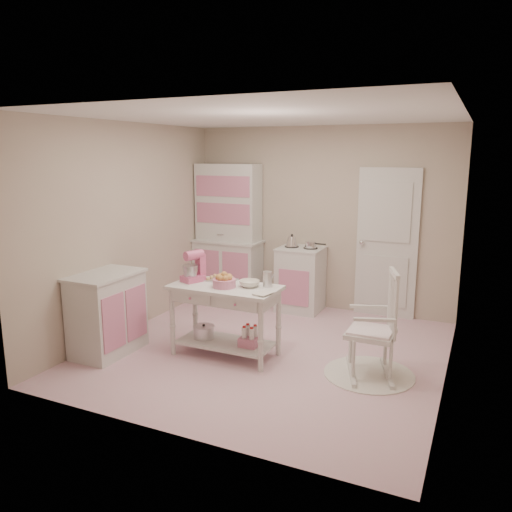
{
  "coord_description": "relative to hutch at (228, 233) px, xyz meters",
  "views": [
    {
      "loc": [
        2.13,
        -4.93,
        2.22
      ],
      "look_at": [
        -0.25,
        0.21,
        1.05
      ],
      "focal_mm": 35.0,
      "sensor_mm": 36.0,
      "label": 1
    }
  ],
  "objects": [
    {
      "name": "room_shell",
      "position": [
        1.39,
        -1.66,
        0.61
      ],
      "size": [
        3.84,
        3.84,
        2.62
      ],
      "color": "pink",
      "rests_on": "ground"
    },
    {
      "name": "door",
      "position": [
        2.34,
        0.21,
        -0.02
      ],
      "size": [
        0.82,
        0.05,
        2.04
      ],
      "primitive_type": "cube",
      "color": "silver",
      "rests_on": "ground"
    },
    {
      "name": "hutch",
      "position": [
        0.0,
        0.0,
        0.0
      ],
      "size": [
        1.06,
        0.5,
        2.08
      ],
      "primitive_type": "cube",
      "color": "silver",
      "rests_on": "ground"
    },
    {
      "name": "stove",
      "position": [
        1.2,
        -0.05,
        -0.58
      ],
      "size": [
        0.62,
        0.57,
        0.92
      ],
      "primitive_type": "cube",
      "color": "silver",
      "rests_on": "ground"
    },
    {
      "name": "base_cabinet",
      "position": [
        -0.24,
        -2.44,
        -0.58
      ],
      "size": [
        0.54,
        0.84,
        0.92
      ],
      "primitive_type": "cube",
      "color": "silver",
      "rests_on": "ground"
    },
    {
      "name": "lace_rug",
      "position": [
        2.58,
        -1.79,
        -1.03
      ],
      "size": [
        0.92,
        0.92,
        0.01
      ],
      "primitive_type": "cylinder",
      "color": "white",
      "rests_on": "ground"
    },
    {
      "name": "rocking_chair",
      "position": [
        2.58,
        -1.79,
        -0.49
      ],
      "size": [
        0.69,
        0.84,
        1.1
      ],
      "primitive_type": "cube",
      "rotation": [
        0.0,
        0.0,
        0.33
      ],
      "color": "silver",
      "rests_on": "ground"
    },
    {
      "name": "work_table",
      "position": [
        1.0,
        -1.95,
        -0.64
      ],
      "size": [
        1.2,
        0.6,
        0.8
      ],
      "primitive_type": "cube",
      "color": "silver",
      "rests_on": "ground"
    },
    {
      "name": "stand_mixer",
      "position": [
        0.58,
        -1.93,
        -0.07
      ],
      "size": [
        0.3,
        0.34,
        0.34
      ],
      "primitive_type": "cube",
      "rotation": [
        0.0,
        0.0,
        -0.41
      ],
      "color": "#CA5582",
      "rests_on": "work_table"
    },
    {
      "name": "cookie_tray",
      "position": [
        0.85,
        -1.77,
        -0.23
      ],
      "size": [
        0.34,
        0.24,
        0.02
      ],
      "primitive_type": "cube",
      "color": "silver",
      "rests_on": "work_table"
    },
    {
      "name": "bread_basket",
      "position": [
        1.02,
        -2.0,
        -0.19
      ],
      "size": [
        0.25,
        0.25,
        0.09
      ],
      "primitive_type": "cylinder",
      "color": "#CD7698",
      "rests_on": "work_table"
    },
    {
      "name": "mixing_bowl",
      "position": [
        1.26,
        -1.87,
        -0.21
      ],
      "size": [
        0.22,
        0.22,
        0.07
      ],
      "primitive_type": "imported",
      "color": "silver",
      "rests_on": "work_table"
    },
    {
      "name": "metal_pitcher",
      "position": [
        1.44,
        -1.79,
        -0.16
      ],
      "size": [
        0.1,
        0.1,
        0.17
      ],
      "primitive_type": "cylinder",
      "color": "silver",
      "rests_on": "work_table"
    },
    {
      "name": "recipe_book",
      "position": [
        1.45,
        -2.07,
        -0.23
      ],
      "size": [
        0.19,
        0.22,
        0.02
      ],
      "primitive_type": "imported",
      "rotation": [
        0.0,
        0.0,
        -0.22
      ],
      "color": "silver",
      "rests_on": "work_table"
    }
  ]
}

